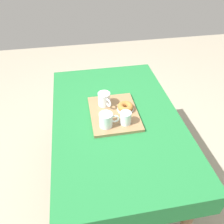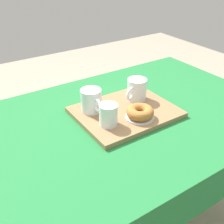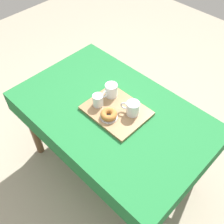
{
  "view_description": "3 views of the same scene",
  "coord_description": "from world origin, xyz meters",
  "px_view_note": "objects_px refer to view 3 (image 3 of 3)",
  "views": [
    {
      "loc": [
        -1.17,
        0.24,
        1.8
      ],
      "look_at": [
        0.0,
        0.03,
        0.8
      ],
      "focal_mm": 36.45,
      "sensor_mm": 36.0,
      "label": 1
    },
    {
      "loc": [
        -0.59,
        -0.81,
        1.38
      ],
      "look_at": [
        -0.04,
        0.02,
        0.78
      ],
      "focal_mm": 44.91,
      "sensor_mm": 36.0,
      "label": 2
    },
    {
      "loc": [
        0.85,
        -0.87,
        2.12
      ],
      "look_at": [
        0.02,
        -0.02,
        0.78
      ],
      "focal_mm": 42.64,
      "sensor_mm": 36.0,
      "label": 3
    }
  ],
  "objects_px": {
    "tea_mug_right": "(111,91)",
    "water_glass_near": "(98,101)",
    "dining_table": "(112,120)",
    "donut_plate_left": "(109,117)",
    "serving_tray": "(116,111)",
    "tea_mug_left": "(133,109)",
    "sugar_donut_left": "(109,114)"
  },
  "relations": [
    {
      "from": "dining_table",
      "to": "tea_mug_right",
      "type": "distance_m",
      "value": 0.21
    },
    {
      "from": "dining_table",
      "to": "serving_tray",
      "type": "xyz_separation_m",
      "value": [
        0.03,
        0.01,
        0.11
      ]
    },
    {
      "from": "dining_table",
      "to": "tea_mug_left",
      "type": "height_order",
      "value": "tea_mug_left"
    },
    {
      "from": "dining_table",
      "to": "tea_mug_left",
      "type": "distance_m",
      "value": 0.22
    },
    {
      "from": "dining_table",
      "to": "sugar_donut_left",
      "type": "distance_m",
      "value": 0.17
    },
    {
      "from": "tea_mug_right",
      "to": "donut_plate_left",
      "type": "height_order",
      "value": "tea_mug_right"
    },
    {
      "from": "donut_plate_left",
      "to": "dining_table",
      "type": "bearing_deg",
      "value": 118.67
    },
    {
      "from": "dining_table",
      "to": "water_glass_near",
      "type": "relative_size",
      "value": 15.79
    },
    {
      "from": "dining_table",
      "to": "donut_plate_left",
      "type": "height_order",
      "value": "donut_plate_left"
    },
    {
      "from": "water_glass_near",
      "to": "tea_mug_right",
      "type": "bearing_deg",
      "value": 90.65
    },
    {
      "from": "tea_mug_left",
      "to": "donut_plate_left",
      "type": "relative_size",
      "value": 1.08
    },
    {
      "from": "donut_plate_left",
      "to": "sugar_donut_left",
      "type": "distance_m",
      "value": 0.02
    },
    {
      "from": "water_glass_near",
      "to": "sugar_donut_left",
      "type": "bearing_deg",
      "value": -12.32
    },
    {
      "from": "tea_mug_right",
      "to": "tea_mug_left",
      "type": "bearing_deg",
      "value": -5.5
    },
    {
      "from": "tea_mug_left",
      "to": "dining_table",
      "type": "bearing_deg",
      "value": -152.18
    },
    {
      "from": "serving_tray",
      "to": "tea_mug_left",
      "type": "xyz_separation_m",
      "value": [
        0.1,
        0.05,
        0.06
      ]
    },
    {
      "from": "tea_mug_right",
      "to": "serving_tray",
      "type": "bearing_deg",
      "value": -31.07
    },
    {
      "from": "dining_table",
      "to": "donut_plate_left",
      "type": "bearing_deg",
      "value": -61.33
    },
    {
      "from": "tea_mug_left",
      "to": "serving_tray",
      "type": "bearing_deg",
      "value": -151.81
    },
    {
      "from": "water_glass_near",
      "to": "donut_plate_left",
      "type": "xyz_separation_m",
      "value": [
        0.13,
        -0.03,
        -0.04
      ]
    },
    {
      "from": "dining_table",
      "to": "sugar_donut_left",
      "type": "bearing_deg",
      "value": -61.33
    },
    {
      "from": "water_glass_near",
      "to": "donut_plate_left",
      "type": "height_order",
      "value": "water_glass_near"
    },
    {
      "from": "water_glass_near",
      "to": "sugar_donut_left",
      "type": "xyz_separation_m",
      "value": [
        0.13,
        -0.03,
        -0.01
      ]
    },
    {
      "from": "serving_tray",
      "to": "sugar_donut_left",
      "type": "distance_m",
      "value": 0.09
    },
    {
      "from": "dining_table",
      "to": "water_glass_near",
      "type": "height_order",
      "value": "water_glass_near"
    },
    {
      "from": "donut_plate_left",
      "to": "sugar_donut_left",
      "type": "height_order",
      "value": "sugar_donut_left"
    },
    {
      "from": "tea_mug_right",
      "to": "water_glass_near",
      "type": "xyz_separation_m",
      "value": [
        0.0,
        -0.13,
        -0.01
      ]
    },
    {
      "from": "serving_tray",
      "to": "tea_mug_left",
      "type": "relative_size",
      "value": 3.25
    },
    {
      "from": "serving_tray",
      "to": "sugar_donut_left",
      "type": "height_order",
      "value": "sugar_donut_left"
    },
    {
      "from": "donut_plate_left",
      "to": "tea_mug_left",
      "type": "bearing_deg",
      "value": 57.58
    },
    {
      "from": "tea_mug_right",
      "to": "water_glass_near",
      "type": "relative_size",
      "value": 1.51
    },
    {
      "from": "tea_mug_left",
      "to": "tea_mug_right",
      "type": "xyz_separation_m",
      "value": [
        -0.22,
        0.02,
        0.0
      ]
    }
  ]
}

